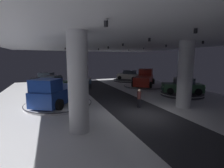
% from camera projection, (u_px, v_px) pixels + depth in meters
% --- Properties ---
extents(ground, '(24.00, 44.00, 0.06)m').
position_uv_depth(ground, '(144.00, 115.00, 12.27)').
color(ground, silver).
extents(ceiling_with_spotlights, '(24.00, 44.00, 0.39)m').
position_uv_depth(ceiling_with_spotlights, '(146.00, 37.00, 11.44)').
color(ceiling_with_spotlights, silver).
extents(column_left, '(1.11, 1.11, 5.50)m').
position_uv_depth(column_left, '(78.00, 83.00, 9.08)').
color(column_left, silver).
rests_on(column_left, ground).
extents(column_right, '(1.19, 1.19, 5.50)m').
position_uv_depth(column_right, '(185.00, 75.00, 13.77)').
color(column_right, silver).
rests_on(column_right, ground).
extents(display_platform_mid_left, '(5.69, 5.69, 0.22)m').
position_uv_depth(display_platform_mid_left, '(59.00, 104.00, 14.67)').
color(display_platform_mid_left, silver).
rests_on(display_platform_mid_left, ground).
extents(pickup_truck_mid_left, '(4.70, 5.58, 2.30)m').
position_uv_depth(pickup_truck_mid_left, '(56.00, 93.00, 14.20)').
color(pickup_truck_mid_left, navy).
rests_on(pickup_truck_mid_left, display_platform_mid_left).
extents(display_platform_deep_right, '(5.75, 5.75, 0.24)m').
position_uv_depth(display_platform_deep_right, '(129.00, 80.00, 30.92)').
color(display_platform_deep_right, '#333338').
rests_on(display_platform_deep_right, ground).
extents(display_car_deep_right, '(3.92, 4.46, 1.71)m').
position_uv_depth(display_car_deep_right, '(129.00, 75.00, 30.77)').
color(display_car_deep_right, silver).
rests_on(display_car_deep_right, display_platform_deep_right).
extents(display_platform_far_right, '(5.68, 5.68, 0.24)m').
position_uv_depth(display_platform_far_right, '(144.00, 86.00, 24.07)').
color(display_platform_far_right, '#B7B7BC').
rests_on(display_platform_far_right, ground).
extents(pickup_truck_far_right, '(4.99, 5.42, 2.30)m').
position_uv_depth(pickup_truck_far_right, '(144.00, 79.00, 24.21)').
color(pickup_truck_far_right, maroon).
rests_on(pickup_truck_far_right, display_platform_far_right).
extents(display_platform_far_left, '(5.55, 5.55, 0.30)m').
position_uv_depth(display_platform_far_left, '(53.00, 90.00, 20.67)').
color(display_platform_far_left, silver).
rests_on(display_platform_far_left, ground).
extents(display_car_far_left, '(4.42, 4.00, 1.71)m').
position_uv_depth(display_car_far_left, '(52.00, 83.00, 20.55)').
color(display_car_far_left, '#2D5638').
rests_on(display_car_far_left, display_platform_far_left).
extents(display_platform_deep_left, '(4.78, 4.78, 0.24)m').
position_uv_depth(display_platform_deep_left, '(48.00, 84.00, 25.80)').
color(display_platform_deep_left, silver).
rests_on(display_platform_deep_left, ground).
extents(display_car_deep_left, '(4.55, 3.63, 1.71)m').
position_uv_depth(display_car_deep_left, '(47.00, 79.00, 25.68)').
color(display_car_deep_left, black).
rests_on(display_car_deep_left, display_platform_deep_left).
extents(display_platform_mid_right, '(4.67, 4.67, 0.28)m').
position_uv_depth(display_platform_mid_right, '(182.00, 94.00, 18.68)').
color(display_platform_mid_right, '#333338').
rests_on(display_platform_mid_right, ground).
extents(display_car_mid_right, '(4.55, 3.62, 1.71)m').
position_uv_depth(display_car_mid_right, '(182.00, 86.00, 18.55)').
color(display_car_mid_right, '#2D5638').
rests_on(display_car_mid_right, display_platform_mid_right).
extents(visitor_walking_near, '(0.32, 0.32, 1.59)m').
position_uv_depth(visitor_walking_near, '(139.00, 97.00, 13.84)').
color(visitor_walking_near, black).
rests_on(visitor_walking_near, ground).
extents(visitor_walking_far, '(0.32, 0.32, 1.59)m').
position_uv_depth(visitor_walking_far, '(90.00, 83.00, 22.17)').
color(visitor_walking_far, black).
rests_on(visitor_walking_far, ground).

